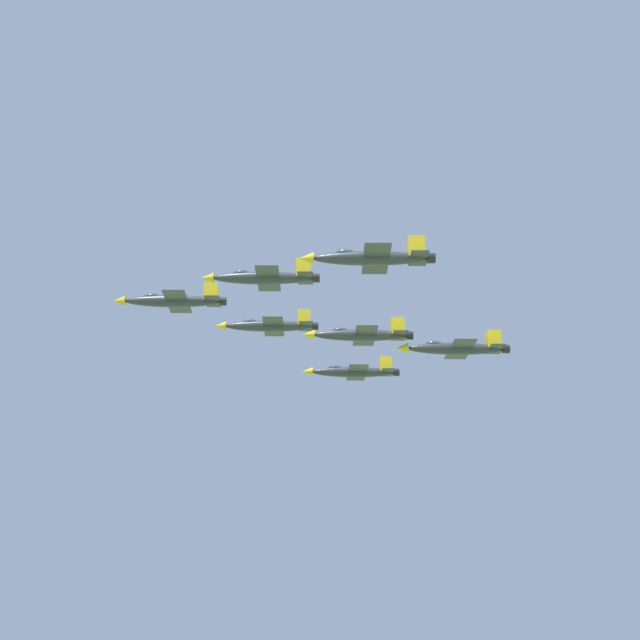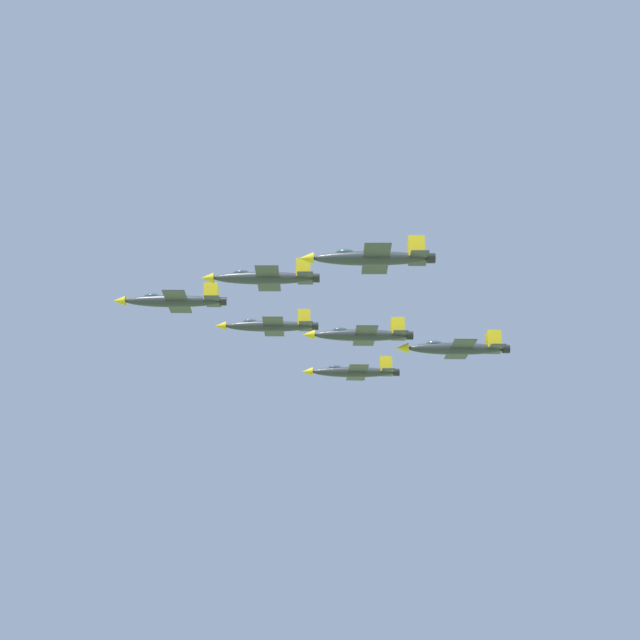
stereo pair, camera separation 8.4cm
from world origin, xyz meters
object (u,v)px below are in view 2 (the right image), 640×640
object	(u,v)px
jet_lead	(172,301)
jet_left_outer	(370,258)
jet_slot_rear	(360,335)
jet_trailing	(455,348)
jet_right_outer	(353,372)
jet_left_wingman	(263,278)
jet_right_wingman	(269,326)

from	to	relation	value
jet_lead	jet_left_outer	bearing A→B (deg)	139.69
jet_left_outer	jet_lead	bearing A→B (deg)	-39.29
jet_slot_rear	jet_trailing	xyz separation A→B (m)	(-11.26, -10.66, -2.23)
jet_right_outer	jet_trailing	size ratio (longest dim) A/B	0.99
jet_left_wingman	jet_left_outer	bearing A→B (deg)	140.36
jet_lead	jet_right_outer	distance (m)	41.00
jet_left_outer	jet_right_outer	xyz separation A→B (m)	(36.24, -38.27, -2.37)
jet_left_wingman	jet_slot_rear	distance (m)	20.96
jet_right_wingman	jet_right_outer	size ratio (longest dim) A/B	1.01
jet_left_wingman	jet_right_outer	distance (m)	42.68
jet_right_wingman	jet_left_outer	world-z (taller)	jet_right_wingman
jet_left_wingman	jet_right_outer	size ratio (longest dim) A/B	1.00
jet_lead	jet_trailing	xyz separation A→B (m)	(-33.77, -31.98, -7.98)
jet_right_wingman	jet_left_outer	size ratio (longest dim) A/B	0.96
jet_right_wingman	jet_slot_rear	bearing A→B (deg)	139.90
jet_slot_rear	jet_left_wingman	bearing A→B (deg)	39.85
jet_lead	jet_slot_rear	xyz separation A→B (m)	(-22.51, -21.32, -5.75)
jet_left_wingman	jet_trailing	xyz separation A→B (m)	(-13.45, -30.89, -7.24)
jet_left_wingman	jet_slot_rear	xyz separation A→B (m)	(-2.20, -20.23, -5.01)
jet_slot_rear	jet_right_outer	bearing A→B (deg)	-90.51
jet_left_outer	jet_right_outer	bearing A→B (deg)	-88.92
jet_right_wingman	jet_right_outer	distance (m)	20.93
jet_right_outer	jet_trailing	distance (m)	30.73
jet_left_wingman	jet_right_outer	xyz separation A→B (m)	(15.93, -39.36, -4.23)
jet_left_outer	jet_trailing	bearing A→B (deg)	-119.39
jet_left_outer	jet_trailing	xyz separation A→B (m)	(6.87, -29.80, -5.38)
jet_left_outer	jet_slot_rear	world-z (taller)	jet_left_outer
jet_lead	jet_left_wingman	distance (m)	20.36
jet_left_wingman	jet_right_wingman	world-z (taller)	jet_right_wingman
jet_right_wingman	jet_trailing	bearing A→B (deg)	157.24
jet_lead	jet_right_wingman	distance (m)	20.35
jet_left_outer	jet_right_outer	size ratio (longest dim) A/B	1.05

